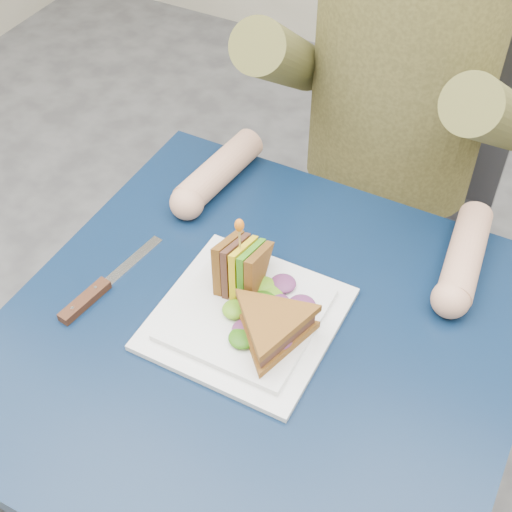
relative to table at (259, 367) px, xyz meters
The scene contains 12 objects.
table is the anchor object (origin of this frame).
chair 0.67m from the table, 90.00° to the left, with size 0.42×0.40×0.93m.
diner 0.61m from the table, 90.00° to the left, with size 0.54×0.59×0.74m.
plate 0.10m from the table, 151.63° to the left, with size 0.26×0.26×0.02m.
sandwich_flat 0.13m from the table, 19.18° to the right, with size 0.21×0.21×0.05m.
sandwich_upright 0.16m from the table, 136.39° to the left, with size 0.09×0.15×0.15m.
fork 0.14m from the table, 169.70° to the right, with size 0.06×0.18×0.01m.
knife 0.28m from the table, 169.35° to the right, with size 0.05×0.22×0.02m.
toothpick 0.22m from the table, 136.39° to the left, with size 0.00×0.00×0.06m, color tan.
toothpick_frill 0.24m from the table, 136.39° to the left, with size 0.01×0.01×0.02m, color orange.
lettuce_spill 0.12m from the table, 133.96° to the left, with size 0.15×0.13×0.02m, color #337A14, non-canonical shape.
onion_ring 0.12m from the table, 125.89° to the left, with size 0.04×0.04×0.01m, color #9E4C7A.
Camera 1 is at (0.29, -0.57, 1.57)m, focal length 50.00 mm.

